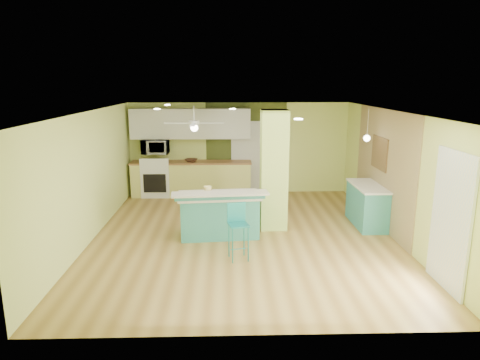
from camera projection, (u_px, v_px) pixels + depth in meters
name	position (u px, v px, depth m)	size (l,w,h in m)	color
floor	(243.00, 236.00, 8.69)	(6.00, 7.00, 0.01)	olive
ceiling	(244.00, 111.00, 8.12)	(6.00, 7.00, 0.01)	white
wall_back	(239.00, 148.00, 11.82)	(6.00, 0.01, 2.50)	#DAE97C
wall_front	(255.00, 240.00, 5.00)	(6.00, 0.01, 2.50)	#DAE97C
wall_left	(90.00, 177.00, 8.32)	(0.01, 7.00, 2.50)	#DAE97C
wall_right	(394.00, 175.00, 8.49)	(0.01, 7.00, 2.50)	#DAE97C
wood_panel	(383.00, 169.00, 9.08)	(0.02, 3.40, 2.50)	#937A54
olive_accent	(246.00, 148.00, 11.81)	(2.20, 0.02, 2.50)	#424B1E
interior_door	(246.00, 157.00, 11.84)	(0.82, 0.05, 2.00)	silver
french_door	(450.00, 221.00, 6.30)	(0.04, 1.08, 2.10)	white
column	(274.00, 170.00, 8.91)	(0.55, 0.55, 2.50)	#B5D261
kitchen_run	(192.00, 178.00, 11.66)	(3.25, 0.63, 0.94)	#DDDC73
stove	(157.00, 179.00, 11.63)	(0.76, 0.66, 1.08)	white
upper_cabinets	(191.00, 124.00, 11.44)	(3.20, 0.34, 0.80)	silver
microwave	(155.00, 147.00, 11.44)	(0.70, 0.48, 0.39)	silver
ceiling_fan	(194.00, 124.00, 10.14)	(1.41, 1.41, 0.61)	white
pendant_lamp	(367.00, 138.00, 9.07)	(0.14, 0.14, 0.69)	silver
wall_decor	(380.00, 153.00, 9.20)	(0.03, 0.90, 0.70)	brown
peninsula	(219.00, 214.00, 8.60)	(1.88, 1.12, 0.99)	teal
bar_stool	(238.00, 222.00, 7.45)	(0.40, 0.40, 1.00)	teal
side_counter	(367.00, 205.00, 9.26)	(0.59, 1.38, 0.89)	teal
fruit_bowl	(191.00, 160.00, 11.50)	(0.33, 0.33, 0.08)	#3D2319
canister	(208.00, 191.00, 8.40)	(0.15, 0.15, 0.19)	yellow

